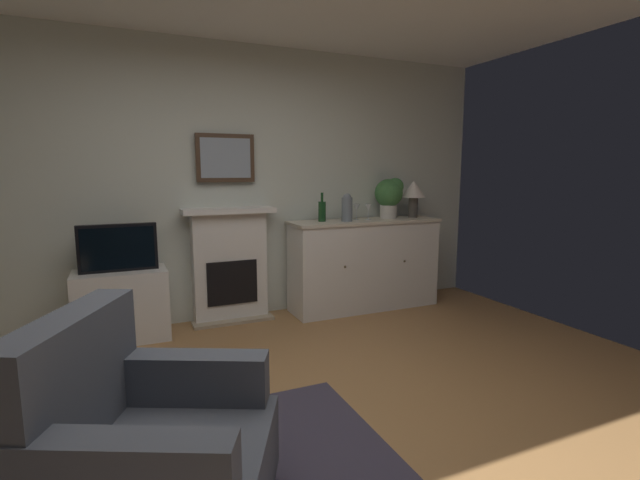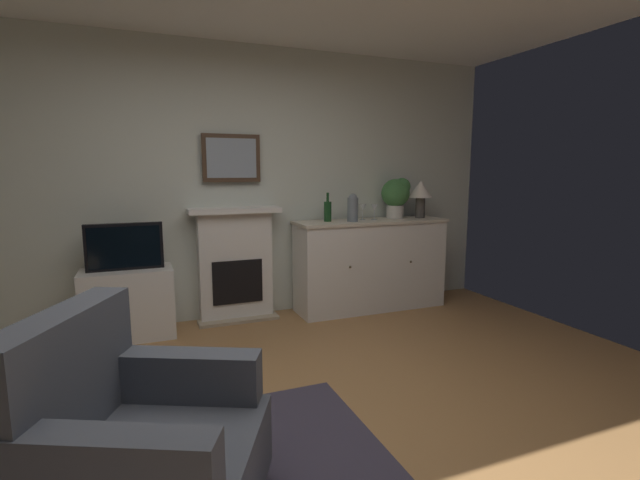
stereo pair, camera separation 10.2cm
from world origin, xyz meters
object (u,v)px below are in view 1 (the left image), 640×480
object	(u,v)px
wine_bottle	(322,211)
wine_glass_left	(357,208)
framed_picture	(226,158)
potted_plant_small	(390,194)
vase_decorative	(347,208)
table_lamp	(414,192)
wine_glass_center	(368,208)
fireplace_unit	(230,265)
tv_set	(118,248)
armchair	(145,451)
tv_cabinet	(122,305)
sideboard_cabinet	(364,264)

from	to	relation	value
wine_bottle	wine_glass_left	size ratio (longest dim) A/B	1.76
framed_picture	potted_plant_small	world-z (taller)	framed_picture
framed_picture	vase_decorative	size ratio (longest dim) A/B	1.96
table_lamp	wine_glass_center	xyz separation A→B (m)	(-0.57, -0.01, -0.16)
wine_glass_center	potted_plant_small	bearing A→B (deg)	10.94
fireplace_unit	tv_set	xyz separation A→B (m)	(-0.98, -0.19, 0.26)
framed_picture	wine_bottle	world-z (taller)	framed_picture
wine_glass_center	tv_set	size ratio (longest dim) A/B	0.27
wine_bottle	vase_decorative	size ratio (longest dim) A/B	1.03
potted_plant_small	armchair	xyz separation A→B (m)	(-2.62, -2.42, -0.82)
table_lamp	wine_bottle	distance (m)	1.09
fireplace_unit	framed_picture	bearing A→B (deg)	90.00
wine_bottle	tv_cabinet	distance (m)	2.03
table_lamp	vase_decorative	xyz separation A→B (m)	(-0.84, -0.05, -0.14)
table_lamp	sideboard_cabinet	bearing A→B (deg)	-180.00
fireplace_unit	sideboard_cabinet	bearing A→B (deg)	-7.28
tv_cabinet	framed_picture	bearing A→B (deg)	12.01
fireplace_unit	wine_bottle	size ratio (longest dim) A/B	3.79
wine_glass_center	table_lamp	bearing A→B (deg)	1.15
framed_picture	armchair	bearing A→B (deg)	-109.31
wine_glass_left	tv_cabinet	bearing A→B (deg)	-179.38
table_lamp	wine_glass_center	distance (m)	0.59
sideboard_cabinet	vase_decorative	world-z (taller)	vase_decorative
sideboard_cabinet	wine_glass_center	xyz separation A→B (m)	(0.03, -0.01, 0.59)
wine_bottle	potted_plant_small	world-z (taller)	potted_plant_small
wine_glass_left	wine_glass_center	size ratio (longest dim) A/B	1.00
wine_bottle	wine_glass_center	xyz separation A→B (m)	(0.50, -0.05, 0.01)
sideboard_cabinet	tv_cabinet	world-z (taller)	sideboard_cabinet
wine_glass_left	wine_bottle	bearing A→B (deg)	-179.69
sideboard_cabinet	tv_cabinet	size ratio (longest dim) A/B	2.14
wine_glass_left	tv_cabinet	size ratio (longest dim) A/B	0.22
vase_decorative	tv_cabinet	distance (m)	2.27
table_lamp	tv_set	size ratio (longest dim) A/B	0.65
tv_cabinet	potted_plant_small	distance (m)	2.83
sideboard_cabinet	tv_set	world-z (taller)	tv_set
table_lamp	wine_glass_center	world-z (taller)	table_lamp
fireplace_unit	wine_bottle	world-z (taller)	wine_bottle
framed_picture	potted_plant_small	bearing A→B (deg)	-5.91
wine_glass_center	tv_set	bearing A→B (deg)	179.92
table_lamp	armchair	distance (m)	3.84
sideboard_cabinet	tv_set	xyz separation A→B (m)	(-2.36, -0.01, 0.34)
vase_decorative	fireplace_unit	bearing A→B (deg)	168.84
vase_decorative	wine_glass_center	bearing A→B (deg)	8.21
fireplace_unit	table_lamp	size ratio (longest dim) A/B	2.75
wine_glass_left	tv_set	xyz separation A→B (m)	(-2.28, -0.05, -0.25)
tv_set	armchair	world-z (taller)	tv_set
potted_plant_small	wine_glass_center	bearing A→B (deg)	-169.06
tv_cabinet	tv_set	size ratio (longest dim) A/B	1.21
sideboard_cabinet	wine_bottle	xyz separation A→B (m)	(-0.47, 0.04, 0.58)
fireplace_unit	sideboard_cabinet	distance (m)	1.40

